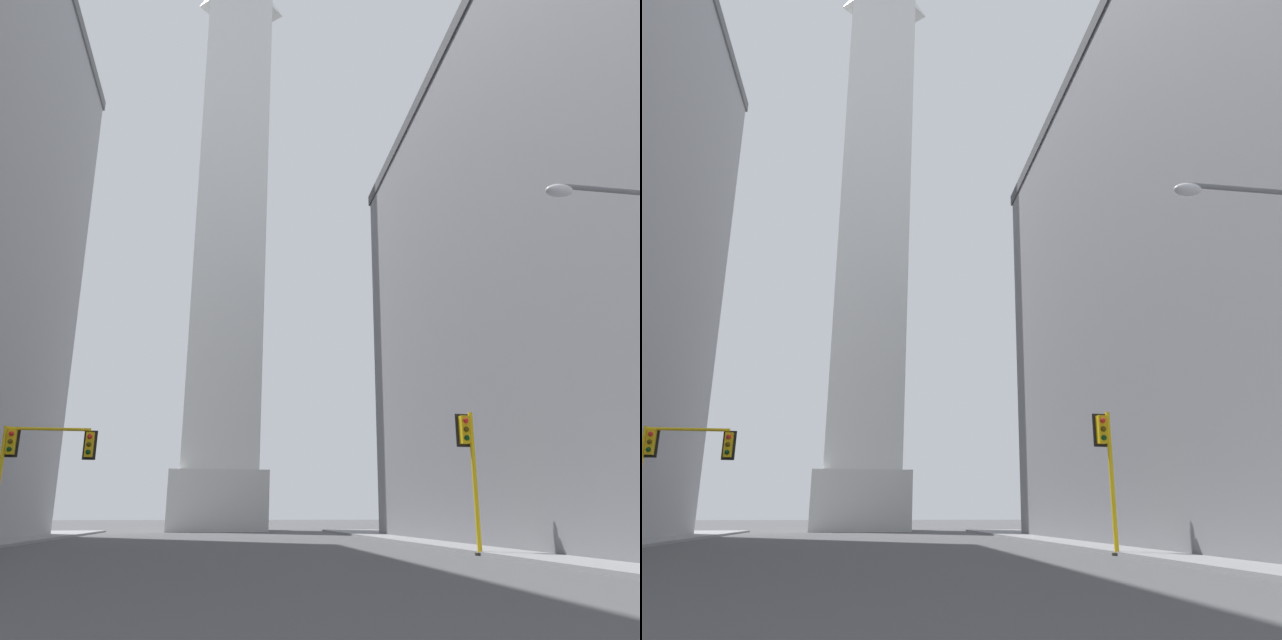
% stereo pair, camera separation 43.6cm
% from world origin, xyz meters
% --- Properties ---
extents(sidewalk_right, '(5.00, 75.65, 0.15)m').
position_xyz_m(sidewalk_right, '(12.32, 22.70, 0.07)').
color(sidewalk_right, gray).
rests_on(sidewalk_right, ground_plane).
extents(obelisk, '(9.16, 9.16, 69.81)m').
position_xyz_m(obelisk, '(0.00, 63.04, 33.55)').
color(obelisk, silver).
rests_on(obelisk, ground_plane).
extents(traffic_light_mid_left, '(4.12, 0.51, 5.28)m').
position_xyz_m(traffic_light_mid_left, '(-8.21, 29.25, 4.00)').
color(traffic_light_mid_left, yellow).
rests_on(traffic_light_mid_left, ground_plane).
extents(traffic_light_mid_right, '(0.79, 0.51, 5.43)m').
position_xyz_m(traffic_light_mid_right, '(9.74, 23.27, 3.59)').
color(traffic_light_mid_right, yellow).
rests_on(traffic_light_mid_right, ground_plane).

